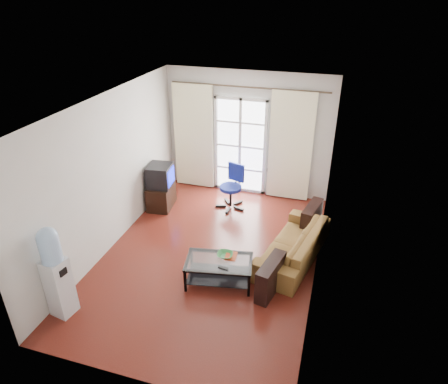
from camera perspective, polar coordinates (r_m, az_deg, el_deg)
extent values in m
plane|color=maroon|center=(7.10, -1.96, -9.03)|extent=(5.20, 5.20, 0.00)
plane|color=white|center=(5.89, -2.39, 12.44)|extent=(5.20, 5.20, 0.00)
cube|color=silver|center=(8.68, 3.41, 8.25)|extent=(3.60, 0.02, 2.70)
cube|color=silver|center=(4.43, -13.34, -14.26)|extent=(3.60, 0.02, 2.70)
cube|color=silver|center=(7.12, -16.02, 2.58)|extent=(0.02, 5.20, 2.70)
cube|color=silver|center=(6.10, 14.06, -1.57)|extent=(0.02, 5.20, 2.70)
cube|color=white|center=(8.78, 2.34, 6.57)|extent=(1.01, 0.02, 2.04)
cube|color=white|center=(8.76, 2.31, 6.53)|extent=(1.16, 0.06, 2.15)
cylinder|color=#4C3F2D|center=(8.30, 3.45, 14.73)|extent=(3.30, 0.04, 0.04)
cube|color=#FFFDCD|center=(8.96, -4.34, 7.83)|extent=(0.90, 0.07, 2.35)
cube|color=#FFFDCD|center=(8.47, 9.48, 6.30)|extent=(0.90, 0.07, 2.35)
cube|color=gray|center=(8.86, 8.10, 1.24)|extent=(0.64, 0.12, 0.64)
imported|color=brown|center=(6.99, 9.86, -7.35)|extent=(2.25, 1.56, 0.56)
cube|color=silver|center=(6.30, -0.74, -9.84)|extent=(1.13, 0.77, 0.01)
cube|color=black|center=(6.47, -0.72, -11.85)|extent=(1.06, 0.70, 0.01)
cube|color=black|center=(6.29, -5.57, -12.47)|extent=(0.05, 0.05, 0.42)
cube|color=black|center=(6.19, 3.58, -13.16)|extent=(0.05, 0.05, 0.42)
cube|color=black|center=(6.70, -4.65, -9.53)|extent=(0.05, 0.05, 0.42)
cube|color=black|center=(6.60, 3.85, -10.13)|extent=(0.05, 0.05, 0.42)
imported|color=#30853F|center=(6.36, 0.14, -8.98)|extent=(0.28, 0.28, 0.06)
imported|color=#A63114|center=(6.38, 0.20, -9.06)|extent=(0.23, 0.28, 0.02)
cube|color=black|center=(6.14, -0.12, -10.81)|extent=(0.17, 0.07, 0.02)
cube|color=black|center=(8.53, -8.96, -0.53)|extent=(0.54, 0.74, 0.51)
cube|color=black|center=(8.29, -9.13, 2.33)|extent=(0.51, 0.55, 0.46)
cube|color=#0C19E5|center=(8.22, -7.58, 2.22)|extent=(0.06, 0.40, 0.34)
cube|color=black|center=(8.35, -10.44, 2.43)|extent=(0.18, 0.35, 0.30)
cylinder|color=black|center=(8.40, 0.94, -0.76)|extent=(0.05, 0.05, 0.47)
cylinder|color=navy|center=(8.29, 0.96, 0.62)|extent=(0.45, 0.45, 0.07)
cube|color=navy|center=(8.33, 1.75, 2.86)|extent=(0.37, 0.16, 0.39)
cube|color=silver|center=(6.21, -22.45, -12.41)|extent=(0.34, 0.34, 0.93)
cylinder|color=#97BEEA|center=(5.84, -23.61, -7.49)|extent=(0.28, 0.28, 0.37)
sphere|color=#97BEEA|center=(5.74, -23.96, -5.96)|extent=(0.28, 0.28, 0.28)
cube|color=black|center=(5.93, -22.03, -10.55)|extent=(0.06, 0.12, 0.10)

